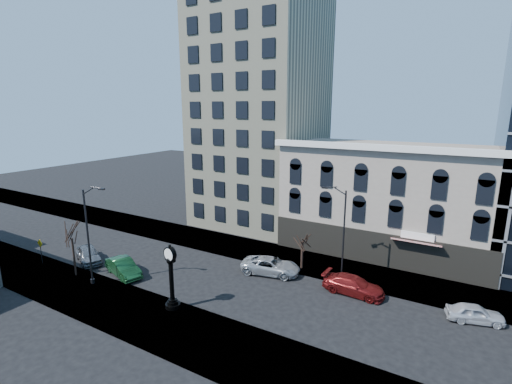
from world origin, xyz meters
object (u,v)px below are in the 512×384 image
Objects in this scene: street_clock at (171,279)px; car_near_a at (88,254)px; street_lamp_near at (92,210)px; warning_sign at (40,247)px; car_near_b at (123,267)px.

street_clock is 14.53m from car_near_a.
street_lamp_near is 3.51× the size of warning_sign.
street_clock is at bearing -12.95° from street_lamp_near.
car_near_b is at bearing -68.67° from car_near_a.
car_near_b is (5.78, -0.37, -0.01)m from car_near_a.
car_near_b is at bearing 16.82° from warning_sign.
street_clock is 17.69m from warning_sign.
car_near_a is at bearing 103.52° from car_near_b.
warning_sign reaches higher than car_near_b.
warning_sign is at bearing 155.11° from car_near_a.
street_clock is 1.09× the size of car_near_b.
street_lamp_near is at bearing -170.14° from street_clock.
car_near_a is (-14.19, 2.59, -1.74)m from street_clock.
car_near_a is at bearing 136.57° from street_lamp_near.
street_lamp_near is 1.93× the size of car_near_a.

